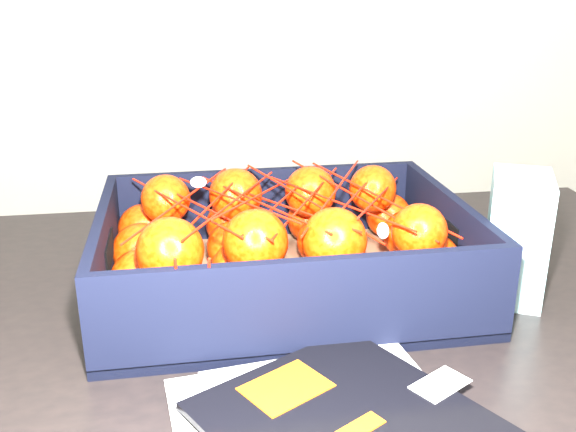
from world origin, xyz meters
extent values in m
cube|color=black|center=(0.15, 0.11, 0.73)|extent=(1.21, 0.81, 0.04)
cylinder|color=black|center=(0.70, 0.46, 0.35)|extent=(0.06, 0.06, 0.71)
cube|color=#F9600D|center=(0.13, -0.06, 0.77)|extent=(0.09, 0.09, 0.00)
cube|color=white|center=(0.27, -0.08, 0.77)|extent=(0.06, 0.06, 0.00)
cube|color=brown|center=(0.16, 0.18, 0.76)|extent=(0.44, 0.33, 0.01)
cube|color=black|center=(0.16, 0.34, 0.81)|extent=(0.44, 0.01, 0.11)
cube|color=black|center=(0.16, 0.01, 0.81)|extent=(0.44, 0.01, 0.11)
cube|color=black|center=(-0.05, 0.18, 0.81)|extent=(0.01, 0.31, 0.11)
cube|color=black|center=(0.38, 0.18, 0.81)|extent=(0.01, 0.31, 0.11)
sphere|color=red|center=(-0.02, 0.05, 0.80)|extent=(0.07, 0.07, 0.07)
sphere|color=red|center=(-0.01, 0.14, 0.80)|extent=(0.07, 0.07, 0.07)
sphere|color=red|center=(-0.02, 0.22, 0.80)|extent=(0.07, 0.07, 0.07)
sphere|color=red|center=(-0.01, 0.30, 0.80)|extent=(0.07, 0.07, 0.07)
sphere|color=red|center=(0.11, 0.06, 0.80)|extent=(0.07, 0.07, 0.07)
sphere|color=red|center=(0.10, 0.14, 0.80)|extent=(0.07, 0.07, 0.07)
sphere|color=red|center=(0.10, 0.21, 0.80)|extent=(0.07, 0.07, 0.07)
sphere|color=red|center=(0.10, 0.29, 0.80)|extent=(0.07, 0.07, 0.07)
sphere|color=red|center=(0.22, 0.06, 0.80)|extent=(0.07, 0.07, 0.07)
sphere|color=red|center=(0.22, 0.14, 0.80)|extent=(0.07, 0.07, 0.07)
sphere|color=red|center=(0.22, 0.21, 0.80)|extent=(0.07, 0.07, 0.07)
sphere|color=red|center=(0.22, 0.29, 0.80)|extent=(0.07, 0.07, 0.07)
sphere|color=red|center=(0.34, 0.06, 0.80)|extent=(0.07, 0.07, 0.07)
sphere|color=red|center=(0.34, 0.13, 0.80)|extent=(0.06, 0.06, 0.06)
sphere|color=red|center=(0.34, 0.22, 0.80)|extent=(0.07, 0.07, 0.07)
sphere|color=red|center=(0.33, 0.29, 0.80)|extent=(0.07, 0.07, 0.07)
sphere|color=red|center=(0.03, 0.09, 0.85)|extent=(0.07, 0.07, 0.07)
sphere|color=red|center=(0.02, 0.26, 0.85)|extent=(0.06, 0.06, 0.06)
sphere|color=red|center=(0.12, 0.10, 0.85)|extent=(0.07, 0.07, 0.07)
sphere|color=red|center=(0.11, 0.26, 0.85)|extent=(0.07, 0.07, 0.07)
sphere|color=red|center=(0.20, 0.09, 0.85)|extent=(0.07, 0.07, 0.07)
sphere|color=red|center=(0.21, 0.26, 0.85)|extent=(0.07, 0.07, 0.07)
sphere|color=red|center=(0.30, 0.10, 0.85)|extent=(0.06, 0.06, 0.06)
sphere|color=red|center=(0.30, 0.26, 0.85)|extent=(0.06, 0.06, 0.06)
cylinder|color=red|center=(0.04, 0.18, 0.87)|extent=(0.13, 0.23, 0.00)
cylinder|color=red|center=(0.07, 0.17, 0.87)|extent=(0.13, 0.23, 0.01)
cylinder|color=red|center=(0.10, 0.18, 0.87)|extent=(0.13, 0.23, 0.02)
cylinder|color=red|center=(0.13, 0.17, 0.87)|extent=(0.13, 0.23, 0.00)
cylinder|color=red|center=(0.16, 0.17, 0.87)|extent=(0.13, 0.23, 0.02)
cylinder|color=red|center=(0.19, 0.18, 0.87)|extent=(0.12, 0.23, 0.03)
cylinder|color=red|center=(0.22, 0.17, 0.87)|extent=(0.13, 0.23, 0.01)
cylinder|color=red|center=(0.25, 0.18, 0.87)|extent=(0.12, 0.23, 0.04)
cylinder|color=red|center=(0.28, 0.18, 0.86)|extent=(0.13, 0.23, 0.03)
cylinder|color=red|center=(0.04, 0.18, 0.87)|extent=(0.13, 0.23, 0.01)
cylinder|color=red|center=(0.07, 0.17, 0.87)|extent=(0.12, 0.23, 0.03)
cylinder|color=red|center=(0.10, 0.17, 0.87)|extent=(0.13, 0.23, 0.01)
cylinder|color=red|center=(0.13, 0.18, 0.87)|extent=(0.12, 0.23, 0.03)
cylinder|color=red|center=(0.16, 0.18, 0.87)|extent=(0.13, 0.23, 0.01)
cylinder|color=red|center=(0.19, 0.18, 0.87)|extent=(0.13, 0.23, 0.01)
cylinder|color=red|center=(0.22, 0.18, 0.87)|extent=(0.13, 0.23, 0.02)
cylinder|color=red|center=(0.25, 0.18, 0.87)|extent=(0.13, 0.23, 0.02)
cylinder|color=red|center=(0.28, 0.18, 0.87)|extent=(0.12, 0.23, 0.03)
cylinder|color=red|center=(0.03, 0.03, 0.83)|extent=(0.00, 0.03, 0.09)
cylinder|color=red|center=(0.06, 0.03, 0.83)|extent=(0.01, 0.04, 0.08)
cube|color=white|center=(0.44, 0.12, 0.83)|extent=(0.11, 0.12, 0.15)
camera|label=1|loc=(0.04, -0.55, 1.12)|focal=40.41mm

